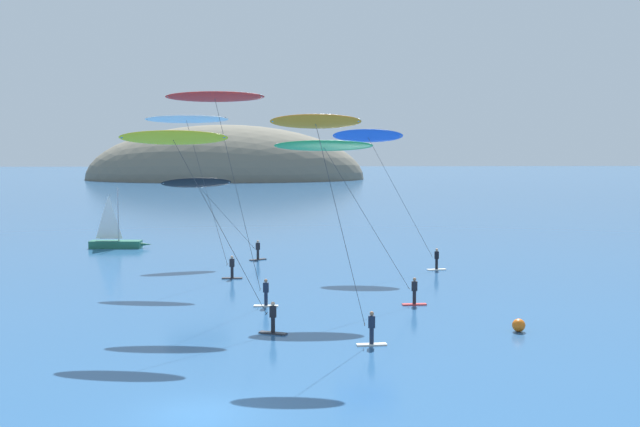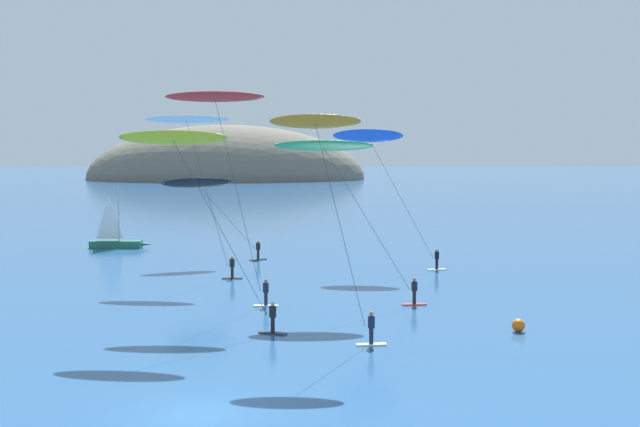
% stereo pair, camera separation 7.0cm
% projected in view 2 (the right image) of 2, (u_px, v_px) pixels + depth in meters
% --- Properties ---
extents(ground_plane, '(600.00, 600.00, 0.00)m').
position_uv_depth(ground_plane, '(197.00, 414.00, 29.60)').
color(ground_plane, '#285689').
extents(headland_island, '(74.47, 45.30, 29.22)m').
position_uv_depth(headland_island, '(236.00, 179.00, 217.61)').
color(headland_island, '#6B6656').
rests_on(headland_island, ground).
extents(sailboat_near, '(5.91, 1.56, 5.70)m').
position_uv_depth(sailboat_near, '(119.00, 241.00, 75.91)').
color(sailboat_near, '#23664C').
rests_on(sailboat_near, ground).
extents(kitesurfer_black, '(8.62, 3.56, 7.18)m').
position_uv_depth(kitesurfer_black, '(202.00, 188.00, 66.08)').
color(kitesurfer_black, '#2D2D33').
rests_on(kitesurfer_black, ground).
extents(kitesurfer_orange, '(5.79, 1.38, 11.44)m').
position_uv_depth(kitesurfer_orange, '(322.00, 146.00, 38.84)').
color(kitesurfer_orange, silver).
rests_on(kitesurfer_orange, ground).
extents(kitesurfer_red, '(6.79, 1.51, 13.10)m').
position_uv_depth(kitesurfer_red, '(219.00, 114.00, 48.00)').
color(kitesurfer_red, silver).
rests_on(kitesurfer_red, ground).
extents(kitesurfer_yellow, '(8.95, 2.33, 10.70)m').
position_uv_depth(kitesurfer_yellow, '(181.00, 153.00, 41.76)').
color(kitesurfer_yellow, '#2D2D33').
rests_on(kitesurfer_yellow, ground).
extents(kitesurfer_white, '(7.16, 1.96, 12.03)m').
position_uv_depth(kitesurfer_white, '(190.00, 132.00, 58.24)').
color(kitesurfer_white, '#2D2D33').
rests_on(kitesurfer_white, ground).
extents(kitesurfer_blue, '(8.99, 2.17, 11.10)m').
position_uv_depth(kitesurfer_blue, '(373.00, 144.00, 62.53)').
color(kitesurfer_blue, silver).
rests_on(kitesurfer_blue, ground).
extents(kitesurfer_green, '(9.37, 1.64, 10.22)m').
position_uv_depth(kitesurfer_green, '(329.00, 155.00, 48.44)').
color(kitesurfer_green, red).
rests_on(kitesurfer_green, ground).
extents(marker_buoy, '(0.70, 0.70, 0.70)m').
position_uv_depth(marker_buoy, '(518.00, 325.00, 42.40)').
color(marker_buoy, orange).
rests_on(marker_buoy, ground).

